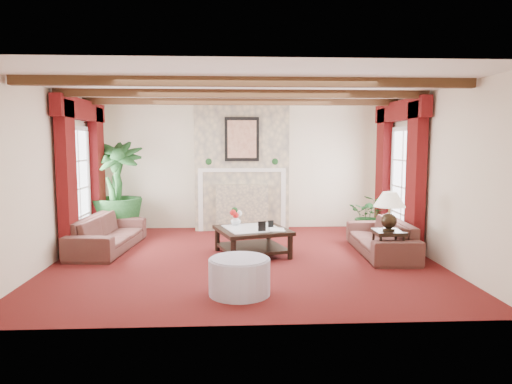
{
  "coord_description": "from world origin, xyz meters",
  "views": [
    {
      "loc": [
        -0.19,
        -7.27,
        1.87
      ],
      "look_at": [
        0.2,
        0.4,
        1.04
      ],
      "focal_mm": 32.0,
      "sensor_mm": 36.0,
      "label": 1
    }
  ],
  "objects": [
    {
      "name": "ceiling",
      "position": [
        0.0,
        0.0,
        2.7
      ],
      "size": [
        6.0,
        6.0,
        0.0
      ],
      "primitive_type": "plane",
      "rotation": [
        3.14,
        0.0,
        0.0
      ],
      "color": "white",
      "rests_on": "floor"
    },
    {
      "name": "potted_palm",
      "position": [
        -2.54,
        1.95,
        0.53
      ],
      "size": [
        1.16,
        1.95,
        1.06
      ],
      "primitive_type": "imported",
      "rotation": [
        0.0,
        0.0,
        -0.02
      ],
      "color": "black",
      "rests_on": "ground"
    },
    {
      "name": "coffee_table",
      "position": [
        0.13,
        0.23,
        0.22
      ],
      "size": [
        1.37,
        1.37,
        0.45
      ],
      "primitive_type": null,
      "rotation": [
        0.0,
        0.0,
        0.3
      ],
      "color": "black",
      "rests_on": "ground"
    },
    {
      "name": "french_door_left",
      "position": [
        -2.97,
        1.0,
        2.13
      ],
      "size": [
        0.1,
        1.1,
        2.16
      ],
      "primitive_type": null,
      "color": "white",
      "rests_on": "ground"
    },
    {
      "name": "sofa_right",
      "position": [
        2.31,
        0.21,
        0.38
      ],
      "size": [
        2.0,
        0.71,
        0.77
      ],
      "primitive_type": "imported",
      "rotation": [
        0.0,
        0.0,
        -1.6
      ],
      "color": "#350E1C",
      "rests_on": "ground"
    },
    {
      "name": "side_table",
      "position": [
        2.21,
        -0.44,
        0.26
      ],
      "size": [
        0.46,
        0.46,
        0.52
      ],
      "primitive_type": null,
      "rotation": [
        0.0,
        0.0,
        -0.04
      ],
      "color": "black",
      "rests_on": "ground"
    },
    {
      "name": "right_wall",
      "position": [
        3.0,
        0.0,
        1.35
      ],
      "size": [
        0.02,
        5.5,
        2.7
      ],
      "primitive_type": "cube",
      "color": "beige",
      "rests_on": "ground"
    },
    {
      "name": "curtains_left",
      "position": [
        -2.86,
        1.0,
        2.55
      ],
      "size": [
        0.2,
        2.4,
        2.55
      ],
      "primitive_type": null,
      "color": "#450B09",
      "rests_on": "ground"
    },
    {
      "name": "photo_frame_a",
      "position": [
        0.27,
        -0.06,
        0.53
      ],
      "size": [
        0.13,
        0.05,
        0.17
      ],
      "primitive_type": null,
      "rotation": [
        0.0,
        0.0,
        0.23
      ],
      "color": "black",
      "rests_on": "coffee_table"
    },
    {
      "name": "french_door_right",
      "position": [
        2.97,
        1.0,
        2.13
      ],
      "size": [
        0.1,
        1.1,
        2.16
      ],
      "primitive_type": null,
      "color": "white",
      "rests_on": "ground"
    },
    {
      "name": "photo_frame_b",
      "position": [
        0.44,
        0.29,
        0.51
      ],
      "size": [
        0.1,
        0.04,
        0.12
      ],
      "primitive_type": null,
      "rotation": [
        0.0,
        0.0,
        0.27
      ],
      "color": "black",
      "rests_on": "coffee_table"
    },
    {
      "name": "floor",
      "position": [
        0.0,
        0.0,
        0.0
      ],
      "size": [
        6.0,
        6.0,
        0.0
      ],
      "primitive_type": "plane",
      "color": "#4B110D",
      "rests_on": "ground"
    },
    {
      "name": "back_wall",
      "position": [
        0.0,
        2.75,
        1.35
      ],
      "size": [
        6.0,
        0.02,
        2.7
      ],
      "primitive_type": "cube",
      "color": "beige",
      "rests_on": "ground"
    },
    {
      "name": "flower_vase",
      "position": [
        -0.15,
        0.53,
        0.54
      ],
      "size": [
        0.21,
        0.21,
        0.18
      ],
      "primitive_type": "imported",
      "rotation": [
        0.0,
        0.0,
        0.09
      ],
      "color": "silver",
      "rests_on": "coffee_table"
    },
    {
      "name": "left_wall",
      "position": [
        -3.0,
        0.0,
        1.35
      ],
      "size": [
        0.02,
        5.5,
        2.7
      ],
      "primitive_type": "cube",
      "color": "beige",
      "rests_on": "ground"
    },
    {
      "name": "small_plant",
      "position": [
        2.54,
        1.65,
        0.33
      ],
      "size": [
        1.4,
        1.42,
        0.66
      ],
      "primitive_type": "imported",
      "rotation": [
        0.0,
        0.0,
        -0.43
      ],
      "color": "black",
      "rests_on": "ground"
    },
    {
      "name": "book",
      "position": [
        0.4,
        -0.0,
        0.61
      ],
      "size": [
        0.24,
        0.06,
        0.32
      ],
      "primitive_type": "imported",
      "rotation": [
        0.0,
        0.0,
        -0.08
      ],
      "color": "black",
      "rests_on": "coffee_table"
    },
    {
      "name": "table_lamp",
      "position": [
        2.21,
        -0.44,
        0.83
      ],
      "size": [
        0.48,
        0.48,
        0.62
      ],
      "primitive_type": null,
      "color": "black",
      "rests_on": "side_table"
    },
    {
      "name": "ceiling_beams",
      "position": [
        0.0,
        0.0,
        2.64
      ],
      "size": [
        6.0,
        3.0,
        0.12
      ],
      "primitive_type": null,
      "color": "#3B2612",
      "rests_on": "ceiling"
    },
    {
      "name": "fireplace",
      "position": [
        0.0,
        2.55,
        2.7
      ],
      "size": [
        2.0,
        0.52,
        2.7
      ],
      "primitive_type": null,
      "color": "tan",
      "rests_on": "ground"
    },
    {
      "name": "ottoman",
      "position": [
        -0.12,
        -1.76,
        0.22
      ],
      "size": [
        0.76,
        0.76,
        0.45
      ],
      "primitive_type": "cylinder",
      "color": "#AAA0B6",
      "rests_on": "ground"
    },
    {
      "name": "sofa_left",
      "position": [
        -2.39,
        0.73,
        0.4
      ],
      "size": [
        2.14,
        0.94,
        0.8
      ],
      "primitive_type": "imported",
      "rotation": [
        0.0,
        0.0,
        1.49
      ],
      "color": "#350E1C",
      "rests_on": "ground"
    },
    {
      "name": "curtains_right",
      "position": [
        2.86,
        1.0,
        2.55
      ],
      "size": [
        0.2,
        2.4,
        2.55
      ],
      "primitive_type": null,
      "color": "#450B09",
      "rests_on": "ground"
    }
  ]
}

